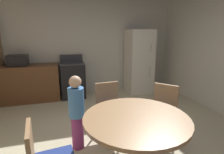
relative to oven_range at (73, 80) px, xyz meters
The scene contains 10 objects.
ground_plane 2.51m from the oven_range, 81.95° to the right, with size 14.00×14.00×0.00m, color beige.
wall_back 1.03m from the oven_range, 48.92° to the left, with size 5.45×0.12×2.70m, color beige.
kitchen_counter 1.21m from the oven_range, behind, with size 1.73×0.60×0.90m, color brown.
oven_range is the anchor object (origin of this frame).
refrigerator 1.91m from the oven_range, ahead, with size 0.68×0.68×1.76m.
microwave 1.38m from the oven_range, behind, with size 0.44×0.32×0.26m, color black.
dining_table 3.04m from the oven_range, 80.69° to the right, with size 1.16×1.16×0.76m.
chair_northeast 2.68m from the oven_range, 63.04° to the right, with size 0.56×0.56×0.87m.
chair_north 2.10m from the oven_range, 77.96° to the right, with size 0.42×0.42×0.87m.
person_child 2.28m from the oven_range, 92.35° to the right, with size 0.31×0.31×1.09m.
Camera 1 is at (-0.59, -2.17, 1.63)m, focal length 28.16 mm.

